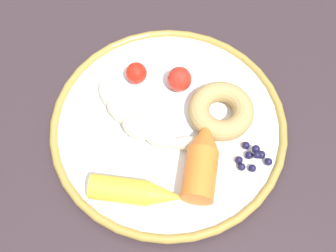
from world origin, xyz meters
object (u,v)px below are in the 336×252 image
object	(u,v)px
plate	(168,127)
tomato_near	(136,73)
banana	(140,124)
blueberry_pile	(253,157)
carrot_orange	(202,159)
donut	(221,111)
carrot_yellow	(136,192)
tomato_mid	(179,79)
dining_table	(144,144)

from	to	relation	value
plate	tomato_near	distance (m)	0.10
banana	tomato_near	distance (m)	0.09
plate	blueberry_pile	distance (m)	0.13
carrot_orange	donut	world-z (taller)	carrot_orange
carrot_yellow	tomato_near	xyz separation A→B (m)	(-0.04, 0.18, -0.00)
banana	donut	xyz separation A→B (m)	(0.11, 0.04, 0.00)
donut	tomato_mid	bearing A→B (deg)	150.65
plate	carrot_orange	world-z (taller)	carrot_orange
carrot_yellow	tomato_near	world-z (taller)	same
plate	donut	bearing A→B (deg)	24.27
tomato_near	tomato_mid	distance (m)	0.07
carrot_orange	donut	size ratio (longest dim) A/B	1.23
donut	tomato_near	world-z (taller)	tomato_near
plate	carrot_orange	distance (m)	0.08
plate	blueberry_pile	world-z (taller)	blueberry_pile
banana	tomato_near	world-z (taller)	tomato_near
carrot_yellow	plate	bearing A→B (deg)	80.25
carrot_yellow	banana	bearing A→B (deg)	100.83
banana	dining_table	bearing A→B (deg)	101.92
tomato_mid	dining_table	bearing A→B (deg)	-123.32
carrot_yellow	tomato_near	distance (m)	0.19
carrot_yellow	tomato_mid	xyz separation A→B (m)	(0.02, 0.18, 0.00)
blueberry_pile	tomato_mid	bearing A→B (deg)	141.31
plate	donut	world-z (taller)	donut
dining_table	banana	xyz separation A→B (m)	(0.00, -0.02, 0.10)
carrot_orange	tomato_near	xyz separation A→B (m)	(-0.12, 0.12, -0.01)
dining_table	tomato_near	size ratio (longest dim) A/B	34.81
donut	plate	bearing A→B (deg)	-155.73
blueberry_pile	carrot_yellow	bearing A→B (deg)	-149.67
carrot_yellow	blueberry_pile	distance (m)	0.17
tomato_near	plate	bearing A→B (deg)	-47.89
carrot_yellow	tomato_near	bearing A→B (deg)	103.68
dining_table	plate	distance (m)	0.10
tomato_near	tomato_mid	world-z (taller)	tomato_mid
carrot_yellow	tomato_mid	size ratio (longest dim) A/B	3.50
plate	banana	size ratio (longest dim) A/B	1.93
banana	tomato_mid	bearing A→B (deg)	63.52
plate	carrot_yellow	xyz separation A→B (m)	(-0.02, -0.11, 0.02)
donut	tomato_near	xyz separation A→B (m)	(-0.13, 0.04, 0.00)
carrot_yellow	donut	distance (m)	0.17
tomato_near	carrot_orange	bearing A→B (deg)	-45.04
carrot_yellow	dining_table	bearing A→B (deg)	100.97
carrot_orange	carrot_yellow	world-z (taller)	carrot_orange
plate	banana	xyz separation A→B (m)	(-0.04, -0.01, 0.02)
dining_table	carrot_yellow	world-z (taller)	carrot_yellow
donut	tomato_near	size ratio (longest dim) A/B	2.91
dining_table	blueberry_pile	bearing A→B (deg)	-10.50
carrot_orange	tomato_near	world-z (taller)	carrot_orange
blueberry_pile	tomato_near	bearing A→B (deg)	152.69
dining_table	carrot_orange	world-z (taller)	carrot_orange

